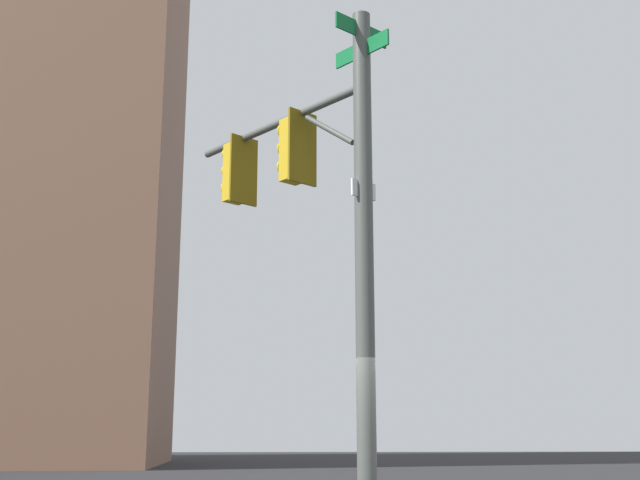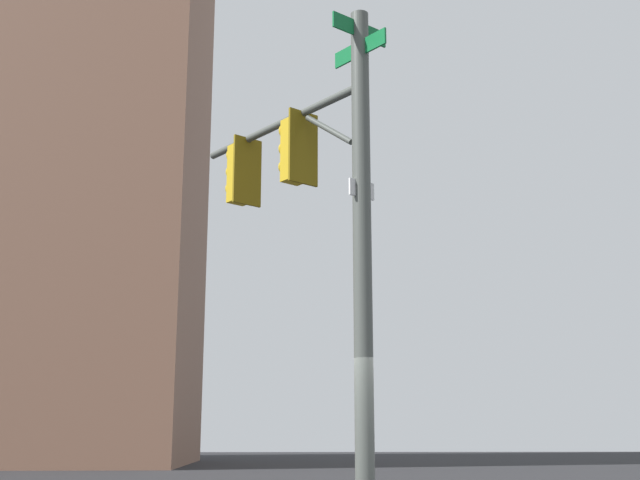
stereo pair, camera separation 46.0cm
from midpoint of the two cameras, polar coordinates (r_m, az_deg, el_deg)
name	(u,v)px [view 2 (the right image)]	position (r m, az deg, el deg)	size (l,w,h in m)	color
signal_pole_assembly	(317,209)	(12.19, 0.88, 2.17)	(3.63, 2.72, 7.48)	#4C514C
building_brick_nearside	(92,115)	(59.14, -15.14, 8.29)	(21.33, 14.69, 45.99)	#845B47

